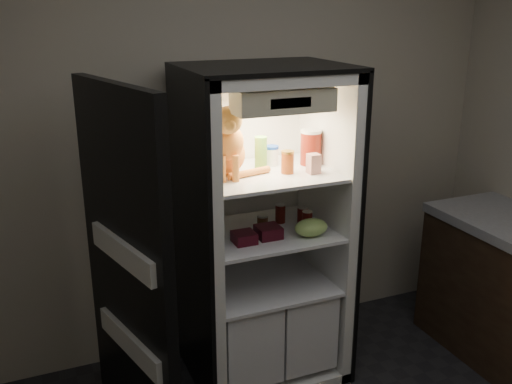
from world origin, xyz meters
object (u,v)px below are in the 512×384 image
parmesan_shaker (261,153)px  condiment_jar (263,222)px  pepper_jar (311,147)px  grape_bag (311,227)px  cream_carton (314,164)px  berry_box_right (268,232)px  tabby_cat (226,146)px  refrigerator (261,250)px  berry_box_left (244,238)px  soda_can_a (280,213)px  mayo_tub (272,155)px  salsa_jar (288,162)px  soda_can_b (302,216)px  soda_can_c (307,220)px

parmesan_shaker → condiment_jar: bearing=-100.3°
pepper_jar → grape_bag: bearing=-114.5°
cream_carton → berry_box_right: bearing=174.3°
tabby_cat → cream_carton: size_ratio=4.00×
refrigerator → cream_carton: 0.63m
parmesan_shaker → berry_box_left: size_ratio=1.55×
condiment_jar → grape_bag: size_ratio=0.45×
berry_box_left → berry_box_right: bearing=7.2°
soda_can_a → mayo_tub: bearing=136.4°
mayo_tub → pepper_jar: bearing=-20.0°
refrigerator → salsa_jar: size_ratio=14.82×
salsa_jar → grape_bag: 0.39m
parmesan_shaker → berry_box_left: bearing=-133.3°
pepper_jar → soda_can_b: size_ratio=1.79×
salsa_jar → soda_can_c: 0.38m
cream_carton → grape_bag: bearing=-121.4°
salsa_jar → condiment_jar: bearing=141.5°
tabby_cat → soda_can_c: tabby_cat is taller
salsa_jar → berry_box_right: salsa_jar is taller
soda_can_c → refrigerator: bearing=148.4°
pepper_jar → condiment_jar: 0.52m
refrigerator → berry_box_right: 0.25m
tabby_cat → pepper_jar: size_ratio=2.14×
berry_box_right → parmesan_shaker: bearing=81.3°
salsa_jar → condiment_jar: 0.40m
tabby_cat → soda_can_a: tabby_cat is taller
mayo_tub → berry_box_right: size_ratio=0.87×
refrigerator → mayo_tub: bearing=33.2°
refrigerator → salsa_jar: 0.59m
tabby_cat → berry_box_left: 0.51m
soda_can_c → berry_box_right: soda_can_c is taller
cream_carton → soda_can_b: 0.36m
salsa_jar → cream_carton: bearing=-24.3°
soda_can_b → soda_can_c: (-0.00, -0.06, -0.00)m
parmesan_shaker → cream_carton: (0.23, -0.20, -0.04)m
parmesan_shaker → mayo_tub: size_ratio=1.63×
salsa_jar → soda_can_c: size_ratio=1.16×
soda_can_b → cream_carton: bearing=-89.0°
soda_can_c → berry_box_right: (-0.26, -0.03, -0.02)m
cream_carton → berry_box_left: cream_carton is taller
soda_can_c → soda_can_a: bearing=121.5°
condiment_jar → soda_can_c: bearing=-21.8°
soda_can_b → condiment_jar: soda_can_b is taller
parmesan_shaker → cream_carton: 0.31m
grape_bag → berry_box_left: (-0.38, 0.05, -0.02)m
soda_can_b → grape_bag: 0.16m
pepper_jar → cream_carton: pepper_jar is taller
soda_can_a → soda_can_c: soda_can_a is taller
salsa_jar → berry_box_left: bearing=-169.4°
grape_bag → soda_can_c: bearing=75.7°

